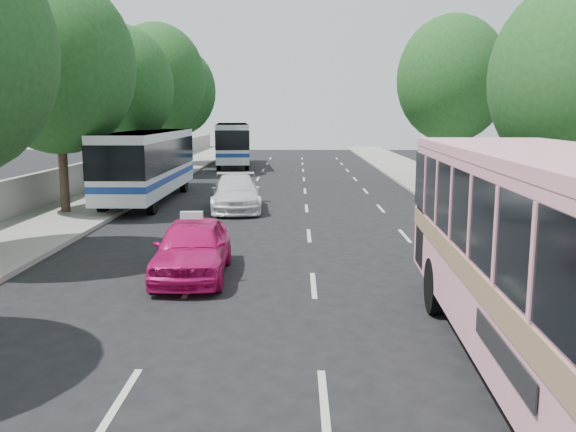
{
  "coord_description": "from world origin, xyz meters",
  "views": [
    {
      "loc": [
        0.62,
        -10.0,
        4.02
      ],
      "look_at": [
        0.39,
        4.42,
        1.6
      ],
      "focal_mm": 38.0,
      "sensor_mm": 36.0,
      "label": 1
    }
  ],
  "objects_px": {
    "tour_coach_front": "(148,160)",
    "tour_coach_rear": "(232,141)",
    "pink_taxi": "(193,248)",
    "white_pickup": "(236,193)",
    "pink_bus": "(565,243)"
  },
  "relations": [
    {
      "from": "tour_coach_front",
      "to": "tour_coach_rear",
      "type": "height_order",
      "value": "tour_coach_rear"
    },
    {
      "from": "pink_taxi",
      "to": "white_pickup",
      "type": "height_order",
      "value": "pink_taxi"
    },
    {
      "from": "tour_coach_front",
      "to": "tour_coach_rear",
      "type": "xyz_separation_m",
      "value": [
        1.8,
        19.6,
        0.03
      ]
    },
    {
      "from": "pink_taxi",
      "to": "tour_coach_front",
      "type": "xyz_separation_m",
      "value": [
        -4.3,
        13.27,
        1.21
      ]
    },
    {
      "from": "white_pickup",
      "to": "tour_coach_rear",
      "type": "distance_m",
      "value": 22.32
    },
    {
      "from": "white_pickup",
      "to": "tour_coach_rear",
      "type": "xyz_separation_m",
      "value": [
        -2.5,
        22.14,
        1.26
      ]
    },
    {
      "from": "white_pickup",
      "to": "tour_coach_front",
      "type": "relative_size",
      "value": 0.46
    },
    {
      "from": "tour_coach_front",
      "to": "tour_coach_rear",
      "type": "bearing_deg",
      "value": 84.43
    },
    {
      "from": "tour_coach_front",
      "to": "tour_coach_rear",
      "type": "relative_size",
      "value": 0.97
    },
    {
      "from": "pink_bus",
      "to": "tour_coach_front",
      "type": "bearing_deg",
      "value": 121.86
    },
    {
      "from": "tour_coach_rear",
      "to": "white_pickup",
      "type": "bearing_deg",
      "value": -89.69
    },
    {
      "from": "white_pickup",
      "to": "tour_coach_front",
      "type": "xyz_separation_m",
      "value": [
        -4.3,
        2.54,
        1.22
      ]
    },
    {
      "from": "pink_bus",
      "to": "pink_taxi",
      "type": "bearing_deg",
      "value": 139.59
    },
    {
      "from": "pink_bus",
      "to": "white_pickup",
      "type": "xyz_separation_m",
      "value": [
        -6.5,
        16.82,
        -1.45
      ]
    },
    {
      "from": "pink_taxi",
      "to": "tour_coach_front",
      "type": "distance_m",
      "value": 14.0
    }
  ]
}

